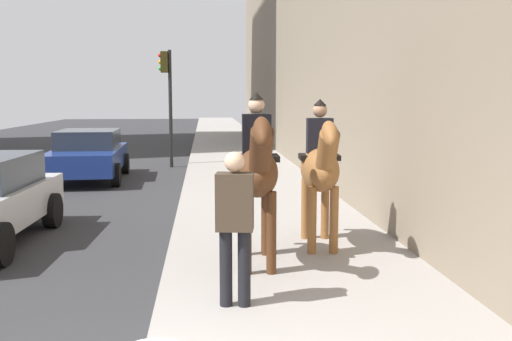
{
  "coord_description": "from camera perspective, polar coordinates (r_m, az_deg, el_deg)",
  "views": [
    {
      "loc": [
        -3.74,
        -0.57,
        2.4
      ],
      "look_at": [
        4.0,
        -1.26,
        1.4
      ],
      "focal_mm": 40.36,
      "sensor_mm": 36.0,
      "label": 1
    }
  ],
  "objects": [
    {
      "name": "pedestrian_greeting",
      "position": [
        6.22,
        -2.11,
        -4.77
      ],
      "size": [
        0.31,
        0.43,
        1.7
      ],
      "rotation": [
        0.0,
        0.0,
        -0.14
      ],
      "color": "black",
      "rests_on": "sidewalk_slab"
    },
    {
      "name": "car_mid_lane",
      "position": [
        17.31,
        -16.31,
        1.57
      ],
      "size": [
        4.4,
        2.21,
        1.44
      ],
      "rotation": [
        0.0,
        0.0,
        3.19
      ],
      "color": "navy",
      "rests_on": "ground"
    },
    {
      "name": "traffic_light_near_curb",
      "position": [
        19.78,
        -8.76,
        7.95
      ],
      "size": [
        0.2,
        0.44,
        3.96
      ],
      "color": "black",
      "rests_on": "ground"
    },
    {
      "name": "mounted_horse_far",
      "position": [
        8.69,
        6.39,
        0.37
      ],
      "size": [
        2.15,
        0.66,
        2.25
      ],
      "rotation": [
        0.0,
        0.0,
        3.08
      ],
      "color": "brown",
      "rests_on": "sidewalk_slab"
    },
    {
      "name": "mounted_horse_near",
      "position": [
        7.65,
        0.1,
        0.08
      ],
      "size": [
        2.15,
        0.61,
        2.34
      ],
      "rotation": [
        0.0,
        0.0,
        3.12
      ],
      "color": "#4C2B16",
      "rests_on": "sidewalk_slab"
    }
  ]
}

